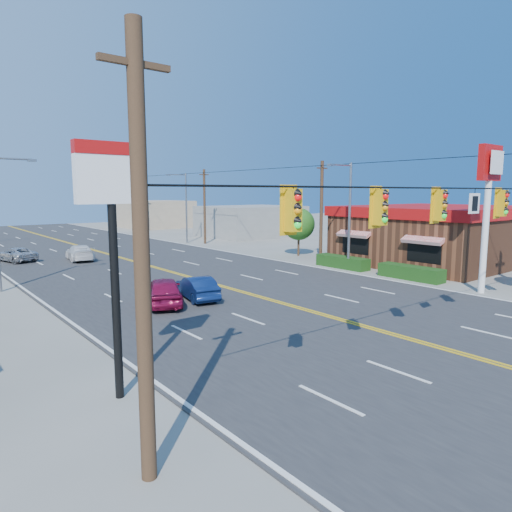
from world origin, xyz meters
TOP-DOWN VIEW (x-y plane):
  - ground at (0.00, 0.00)m, footprint 160.00×160.00m
  - road at (0.00, 20.00)m, footprint 20.00×120.00m
  - signal_span at (-0.12, 0.00)m, footprint 24.32×0.34m
  - kfc at (19.90, 12.00)m, footprint 16.30×12.40m
  - kfc_pylon at (11.00, 4.00)m, footprint 2.20×0.36m
  - pizza_hut_sign at (-11.00, 4.00)m, footprint 1.90×0.30m
  - streetlight_se at (10.79, 14.00)m, footprint 2.55×0.25m
  - streetlight_ne at (10.79, 38.00)m, footprint 2.55×0.25m
  - utility_pole_near at (12.20, 18.00)m, footprint 0.28×0.28m
  - utility_pole_mid at (12.20, 36.00)m, footprint 0.28×0.28m
  - utility_pole_far at (12.20, 54.00)m, footprint 0.28×0.28m
  - tree_kfc_rear at (13.50, 22.00)m, footprint 2.94×2.94m
  - bld_east_mid at (22.00, 40.00)m, footprint 12.00×10.00m
  - bld_east_far at (19.00, 62.00)m, footprint 10.00×10.00m
  - car_magenta at (-4.99, 12.86)m, footprint 3.30×4.63m
  - car_blue at (-3.00, 12.86)m, footprint 2.13×4.06m
  - car_white at (-3.32, 31.49)m, footprint 2.50×4.80m
  - car_silver at (-7.76, 34.17)m, footprint 3.05×4.62m

SIDE VIEW (x-z plane):
  - ground at x=0.00m, z-range 0.00..0.00m
  - road at x=0.00m, z-range 0.00..0.06m
  - car_silver at x=-7.76m, z-range 0.00..1.18m
  - car_blue at x=-3.00m, z-range 0.00..1.27m
  - car_white at x=-3.32m, z-range 0.00..1.33m
  - car_magenta at x=-4.99m, z-range 0.00..1.47m
  - bld_east_mid at x=22.00m, z-range 0.00..4.00m
  - bld_east_far at x=19.00m, z-range 0.00..4.40m
  - kfc at x=19.90m, z-range 0.03..4.73m
  - tree_kfc_rear at x=13.50m, z-range 0.73..5.14m
  - utility_pole_near at x=12.20m, z-range 0.00..8.40m
  - utility_pole_mid at x=12.20m, z-range 0.00..8.40m
  - utility_pole_far at x=12.20m, z-range 0.00..8.40m
  - streetlight_se at x=10.79m, z-range 0.51..8.51m
  - streetlight_ne at x=10.79m, z-range 0.51..8.51m
  - signal_span at x=-0.12m, z-range 0.39..9.39m
  - pizza_hut_sign at x=-11.00m, z-range 1.76..8.61m
  - kfc_pylon at x=11.00m, z-range 1.79..10.29m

